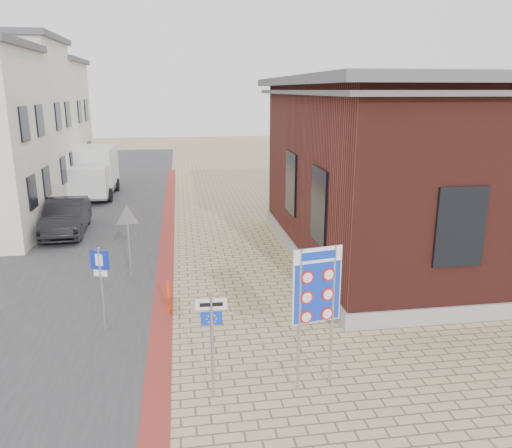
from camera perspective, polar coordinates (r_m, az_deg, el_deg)
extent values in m
plane|color=tan|center=(12.62, -1.61, -15.04)|extent=(120.00, 120.00, 0.00)
cube|color=#38383A|center=(26.92, -17.40, 0.81)|extent=(7.00, 60.00, 0.02)
cube|color=maroon|center=(21.78, -10.14, -2.01)|extent=(0.60, 40.00, 0.02)
cube|color=gray|center=(21.48, 20.44, -2.34)|extent=(12.15, 12.15, 0.50)
cube|color=#4B1C18|center=(20.79, 21.26, 6.24)|extent=(12.00, 12.00, 6.00)
cube|color=#515157|center=(20.60, 22.12, 14.91)|extent=(13.00, 13.00, 0.30)
cube|color=#515157|center=(20.60, 22.00, 13.81)|extent=(12.70, 12.70, 0.15)
cube|color=black|center=(15.84, 7.25, 2.09)|extent=(0.12, 1.60, 2.40)
cube|color=black|center=(19.64, 4.08, 4.69)|extent=(0.12, 1.60, 2.40)
cube|color=black|center=(14.34, 22.31, -0.33)|extent=(1.40, 0.12, 2.20)
cube|color=black|center=(22.87, -24.23, 3.35)|extent=(0.10, 1.10, 1.40)
cube|color=black|center=(25.15, -22.84, 4.45)|extent=(0.10, 1.10, 1.40)
cube|color=black|center=(22.53, -25.00, 10.32)|extent=(0.10, 1.10, 1.40)
cube|color=black|center=(24.85, -23.50, 10.80)|extent=(0.10, 1.10, 1.40)
cube|color=black|center=(28.61, -21.16, 5.77)|extent=(0.10, 1.10, 1.40)
cube|color=black|center=(30.94, -20.25, 6.49)|extent=(0.10, 1.10, 1.40)
cube|color=black|center=(28.34, -21.71, 11.36)|extent=(0.10, 1.10, 1.40)
cube|color=black|center=(30.69, -20.73, 11.65)|extent=(0.10, 1.10, 1.40)
cube|color=silver|center=(36.23, -24.59, 10.06)|extent=(7.00, 6.00, 8.00)
cube|color=#515157|center=(36.20, -25.34, 16.59)|extent=(7.40, 6.40, 0.30)
cube|color=black|center=(34.44, -19.12, 7.38)|extent=(0.10, 1.10, 1.40)
cube|color=black|center=(36.79, -18.48, 7.87)|extent=(0.10, 1.10, 1.40)
cube|color=black|center=(34.22, -19.52, 12.02)|extent=(0.10, 1.10, 1.40)
cube|color=black|center=(36.58, -18.85, 12.22)|extent=(0.10, 1.10, 1.40)
torus|color=slate|center=(14.38, 8.26, -9.96)|extent=(0.04, 0.60, 0.60)
torus|color=slate|center=(14.64, 7.92, -9.47)|extent=(0.04, 0.60, 0.60)
torus|color=slate|center=(14.91, 7.59, -9.00)|extent=(0.04, 0.60, 0.60)
torus|color=slate|center=(15.17, 7.27, -8.55)|extent=(0.04, 0.60, 0.60)
torus|color=slate|center=(15.43, 6.97, -8.11)|extent=(0.04, 0.60, 0.60)
cube|color=slate|center=(15.01, 7.56, -9.91)|extent=(0.08, 1.60, 0.04)
imported|color=black|center=(24.12, -20.87, 0.78)|extent=(1.87, 4.82, 1.57)
cube|color=slate|center=(31.97, -17.93, 3.78)|extent=(2.22, 5.60, 0.26)
cube|color=silver|center=(29.92, -18.65, 4.60)|extent=(2.19, 1.78, 1.65)
cube|color=black|center=(29.12, -18.97, 4.92)|extent=(1.97, 0.10, 0.83)
cube|color=silver|center=(32.66, -17.85, 6.41)|extent=(2.31, 3.74, 2.27)
cylinder|color=black|center=(30.59, -20.42, 2.98)|extent=(0.27, 0.83, 0.83)
cylinder|color=black|center=(30.20, -16.39, 3.17)|extent=(0.27, 0.83, 0.83)
cylinder|color=black|center=(33.77, -19.29, 4.15)|extent=(0.27, 0.83, 0.83)
cylinder|color=black|center=(33.42, -15.63, 4.33)|extent=(0.27, 0.83, 0.83)
cylinder|color=gray|center=(10.71, 4.96, -11.12)|extent=(0.07, 0.07, 3.22)
cylinder|color=gray|center=(11.03, 8.69, -10.43)|extent=(0.07, 0.07, 3.22)
cube|color=white|center=(10.55, 6.99, -6.98)|extent=(1.09, 0.26, 1.65)
cube|color=#1032C0|center=(10.55, 6.99, -6.98)|extent=(1.04, 0.25, 1.61)
cube|color=white|center=(10.32, 7.10, -3.55)|extent=(1.05, 0.26, 0.31)
cylinder|color=gray|center=(10.66, -5.02, -13.73)|extent=(0.07, 0.07, 2.40)
cube|color=silver|center=(10.24, -5.14, -9.11)|extent=(0.65, 0.06, 0.23)
cube|color=#0F38B7|center=(10.37, -5.10, -10.69)|extent=(0.44, 0.06, 0.29)
cylinder|color=gray|center=(14.00, -17.19, -7.21)|extent=(0.07, 0.07, 2.36)
cube|color=#0E23AA|center=(13.71, -17.46, -3.91)|extent=(0.50, 0.23, 0.52)
cube|color=white|center=(13.83, -17.34, -5.40)|extent=(0.37, 0.17, 0.17)
cylinder|color=gray|center=(17.68, -14.30, -2.15)|extent=(0.07, 0.07, 2.46)
cylinder|color=#FF3C0D|center=(14.83, -9.98, -8.28)|extent=(0.12, 0.12, 1.01)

